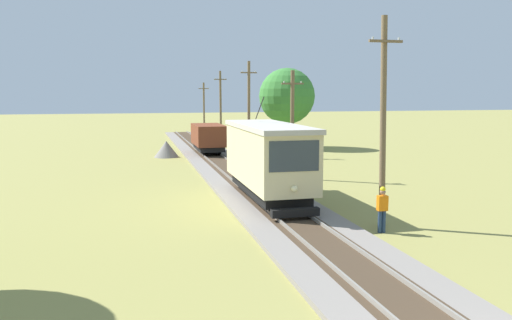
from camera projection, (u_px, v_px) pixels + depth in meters
red_tram at (268, 158)px, 23.95m from camera, size 2.60×8.54×4.79m
freight_car at (209, 137)px, 42.51m from camera, size 2.40×5.20×2.31m
utility_pole_near_tram at (383, 120)px, 19.56m from camera, size 1.40×0.58×8.25m
utility_pole_mid at (292, 124)px, 30.70m from camera, size 1.40×0.25×6.65m
utility_pole_far at (249, 108)px, 41.91m from camera, size 1.40×0.32×7.92m
utility_pole_distant at (221, 105)px, 55.18m from camera, size 1.40×0.43×7.71m
utility_pole_horizon at (204, 107)px, 67.93m from camera, size 1.40×0.25×6.71m
gravel_pile at (166, 149)px, 41.54m from camera, size 2.03×2.03×1.35m
track_worker at (382, 207)px, 18.92m from camera, size 0.39×0.26×1.78m
tree_right_near at (287, 96)px, 48.26m from camera, size 5.40×5.40×7.70m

